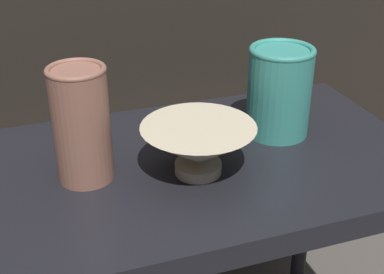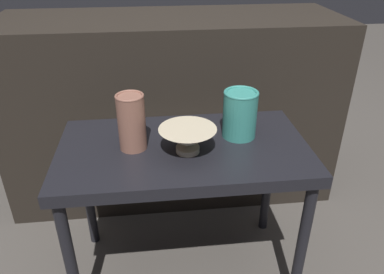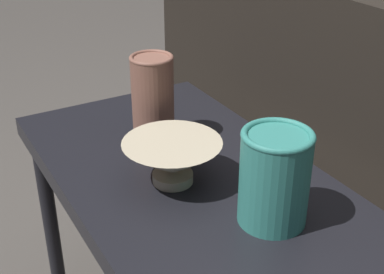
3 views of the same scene
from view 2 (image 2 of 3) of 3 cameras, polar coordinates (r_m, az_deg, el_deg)
ground_plane at (r=1.55m, az=-1.07°, el=-19.12°), size 8.00×8.00×0.00m
table at (r=1.23m, az=-1.28°, el=-3.83°), size 0.80×0.45×0.55m
couch_backdrop at (r=1.77m, az=-3.02°, el=4.44°), size 1.47×0.50×0.84m
bowl at (r=1.14m, az=-0.67°, el=-0.21°), size 0.18×0.18×0.08m
vase_textured_left at (r=1.16m, az=-9.20°, el=2.36°), size 0.09×0.09×0.18m
vase_colorful_right at (r=1.23m, az=7.32°, el=3.60°), size 0.11×0.11×0.16m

